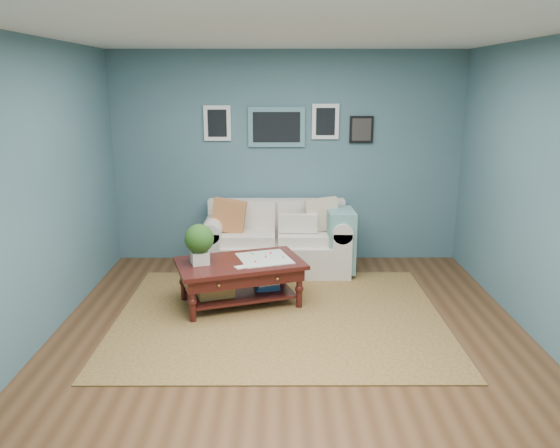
{
  "coord_description": "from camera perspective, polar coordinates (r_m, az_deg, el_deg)",
  "views": [
    {
      "loc": [
        -0.12,
        -4.53,
        2.31
      ],
      "look_at": [
        -0.1,
        1.0,
        0.86
      ],
      "focal_mm": 35.0,
      "sensor_mm": 36.0,
      "label": 1
    }
  ],
  "objects": [
    {
      "name": "room_shell",
      "position": [
        4.68,
        1.24,
        2.96
      ],
      "size": [
        5.0,
        5.02,
        2.7
      ],
      "color": "brown",
      "rests_on": "ground"
    },
    {
      "name": "area_rug",
      "position": [
        5.6,
        -0.04,
        -9.64
      ],
      "size": [
        3.26,
        2.61,
        0.01
      ],
      "primitive_type": "cube",
      "color": "brown",
      "rests_on": "ground"
    },
    {
      "name": "loveseat",
      "position": [
        6.83,
        0.32,
        -1.71
      ],
      "size": [
        1.84,
        0.84,
        0.95
      ],
      "color": "white",
      "rests_on": "ground"
    },
    {
      "name": "coffee_table",
      "position": [
        5.76,
        -4.89,
        -4.73
      ],
      "size": [
        1.46,
        1.12,
        0.9
      ],
      "rotation": [
        0.0,
        0.0,
        0.32
      ],
      "color": "black",
      "rests_on": "ground"
    }
  ]
}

